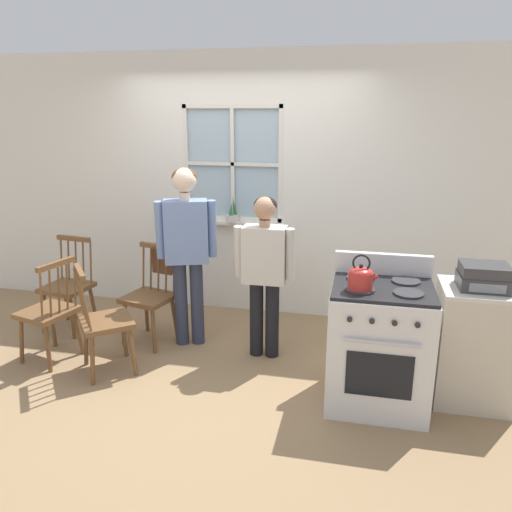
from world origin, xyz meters
TOP-DOWN VIEW (x-y plane):
  - ground_plane at (0.00, 0.00)m, footprint 16.00×16.00m
  - wall_back at (0.01, 1.40)m, footprint 6.40×0.16m
  - chair_by_window at (-0.67, 0.41)m, footprint 0.51×0.49m
  - chair_near_wall at (-1.37, -0.11)m, footprint 0.49×0.51m
  - chair_center_cluster at (-0.81, -0.20)m, footprint 0.57×0.58m
  - chair_near_stove at (-1.58, 0.51)m, footprint 0.47×0.45m
  - person_elderly_left at (-0.30, 0.45)m, footprint 0.54×0.32m
  - person_teen_center at (0.43, 0.36)m, footprint 0.52×0.22m
  - stove at (1.40, -0.19)m, footprint 0.72×0.68m
  - kettle at (1.24, -0.32)m, footprint 0.21×0.17m
  - potted_plant at (-0.10, 1.31)m, footprint 0.13×0.13m
  - handbag at (-0.61, 0.64)m, footprint 0.24×0.22m
  - side_counter at (2.10, 0.00)m, footprint 0.55×0.50m
  - stereo at (2.10, -0.02)m, footprint 0.34×0.29m

SIDE VIEW (x-z plane):
  - ground_plane at x=0.00m, z-range 0.00..0.00m
  - chair_by_window at x=-0.67m, z-range -0.02..0.90m
  - chair_near_wall at x=-1.37m, z-range -0.02..0.90m
  - chair_center_cluster at x=-0.81m, z-range -0.02..0.90m
  - chair_near_stove at x=-1.58m, z-range -0.02..0.90m
  - side_counter at x=2.10m, z-range 0.00..0.90m
  - stove at x=1.40m, z-range -0.07..1.02m
  - handbag at x=-0.61m, z-range 0.60..0.90m
  - person_teen_center at x=0.43m, z-range 0.14..1.58m
  - stereo at x=2.10m, z-range 0.90..1.08m
  - person_elderly_left at x=-0.30m, z-range 0.18..1.83m
  - kettle at x=1.24m, z-range 0.90..1.15m
  - potted_plant at x=-0.10m, z-range 0.94..1.21m
  - wall_back at x=0.01m, z-range -0.01..2.69m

